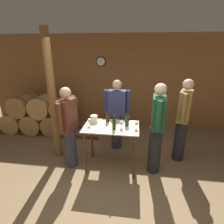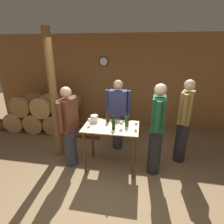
{
  "view_description": "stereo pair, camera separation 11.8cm",
  "coord_description": "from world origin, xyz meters",
  "px_view_note": "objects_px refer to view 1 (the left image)",
  "views": [
    {
      "loc": [
        0.37,
        -2.15,
        2.34
      ],
      "look_at": [
        -0.04,
        0.94,
        1.17
      ],
      "focal_mm": 28.0,
      "sensor_mm": 36.0,
      "label": 1
    },
    {
      "loc": [
        0.49,
        -2.13,
        2.34
      ],
      "look_at": [
        -0.04,
        0.94,
        1.17
      ],
      "focal_mm": 28.0,
      "sensor_mm": 36.0,
      "label": 2
    }
  ],
  "objects_px": {
    "wine_bottle_left": "(114,124)",
    "wooden_post": "(52,98)",
    "wine_glass_near_left": "(89,121)",
    "person_visitor_bearded": "(69,127)",
    "wine_glass_near_center": "(122,123)",
    "wine_bottle_far_left": "(107,117)",
    "wine_bottle_center": "(127,121)",
    "person_visitor_near_door": "(157,128)",
    "wine_glass_near_right": "(136,124)",
    "person_visitor_with_scarf": "(117,114)",
    "person_host": "(183,120)",
    "ice_bucket": "(94,119)"
  },
  "relations": [
    {
      "from": "wine_glass_near_left",
      "to": "person_visitor_bearded",
      "type": "height_order",
      "value": "person_visitor_bearded"
    },
    {
      "from": "wine_glass_near_center",
      "to": "ice_bucket",
      "type": "relative_size",
      "value": 0.94
    },
    {
      "from": "wine_glass_near_right",
      "to": "person_visitor_with_scarf",
      "type": "height_order",
      "value": "person_visitor_with_scarf"
    },
    {
      "from": "wine_bottle_far_left",
      "to": "wine_bottle_center",
      "type": "distance_m",
      "value": 0.42
    },
    {
      "from": "wine_glass_near_center",
      "to": "wine_bottle_far_left",
      "type": "bearing_deg",
      "value": 140.27
    },
    {
      "from": "ice_bucket",
      "to": "person_host",
      "type": "height_order",
      "value": "person_host"
    },
    {
      "from": "person_visitor_bearded",
      "to": "wooden_post",
      "type": "bearing_deg",
      "value": 142.93
    },
    {
      "from": "wine_bottle_far_left",
      "to": "person_visitor_with_scarf",
      "type": "xyz_separation_m",
      "value": [
        0.12,
        0.57,
        -0.14
      ]
    },
    {
      "from": "wine_bottle_far_left",
      "to": "wine_glass_near_right",
      "type": "height_order",
      "value": "wine_bottle_far_left"
    },
    {
      "from": "wine_bottle_left",
      "to": "person_host",
      "type": "distance_m",
      "value": 1.48
    },
    {
      "from": "wine_glass_near_left",
      "to": "person_visitor_bearded",
      "type": "relative_size",
      "value": 0.08
    },
    {
      "from": "wooden_post",
      "to": "person_visitor_with_scarf",
      "type": "bearing_deg",
      "value": 21.68
    },
    {
      "from": "person_visitor_bearded",
      "to": "person_visitor_near_door",
      "type": "distance_m",
      "value": 1.68
    },
    {
      "from": "wooden_post",
      "to": "wine_bottle_center",
      "type": "bearing_deg",
      "value": -7.25
    },
    {
      "from": "wine_bottle_left",
      "to": "person_host",
      "type": "xyz_separation_m",
      "value": [
        1.35,
        0.59,
        -0.08
      ]
    },
    {
      "from": "wine_bottle_center",
      "to": "wine_glass_near_left",
      "type": "xyz_separation_m",
      "value": [
        -0.71,
        -0.1,
        -0.01
      ]
    },
    {
      "from": "wine_bottle_center",
      "to": "wine_glass_near_left",
      "type": "height_order",
      "value": "wine_bottle_center"
    },
    {
      "from": "wooden_post",
      "to": "person_visitor_bearded",
      "type": "xyz_separation_m",
      "value": [
        0.42,
        -0.32,
        -0.47
      ]
    },
    {
      "from": "wine_bottle_left",
      "to": "ice_bucket",
      "type": "xyz_separation_m",
      "value": [
        -0.44,
        0.27,
        -0.03
      ]
    },
    {
      "from": "wine_bottle_left",
      "to": "person_visitor_bearded",
      "type": "distance_m",
      "value": 0.91
    },
    {
      "from": "wine_bottle_center",
      "to": "person_visitor_near_door",
      "type": "relative_size",
      "value": 0.16
    },
    {
      "from": "wine_glass_near_center",
      "to": "wine_bottle_center",
      "type": "bearing_deg",
      "value": 53.17
    },
    {
      "from": "wine_bottle_center",
      "to": "ice_bucket",
      "type": "relative_size",
      "value": 2.01
    },
    {
      "from": "ice_bucket",
      "to": "wine_glass_near_right",
      "type": "bearing_deg",
      "value": -13.32
    },
    {
      "from": "wine_bottle_left",
      "to": "wine_glass_near_center",
      "type": "distance_m",
      "value": 0.15
    },
    {
      "from": "person_visitor_with_scarf",
      "to": "wine_glass_near_left",
      "type": "bearing_deg",
      "value": -118.65
    },
    {
      "from": "wine_bottle_center",
      "to": "wine_bottle_left",
      "type": "bearing_deg",
      "value": -140.85
    },
    {
      "from": "wine_glass_near_left",
      "to": "wine_glass_near_right",
      "type": "bearing_deg",
      "value": -0.87
    },
    {
      "from": "wine_glass_near_left",
      "to": "person_visitor_near_door",
      "type": "distance_m",
      "value": 1.26
    },
    {
      "from": "person_host",
      "to": "person_visitor_near_door",
      "type": "height_order",
      "value": "person_host"
    },
    {
      "from": "wine_glass_near_right",
      "to": "person_visitor_near_door",
      "type": "height_order",
      "value": "person_visitor_near_door"
    },
    {
      "from": "person_visitor_near_door",
      "to": "wine_bottle_center",
      "type": "bearing_deg",
      "value": 172.52
    },
    {
      "from": "wine_glass_near_right",
      "to": "wooden_post",
      "type": "bearing_deg",
      "value": 169.91
    },
    {
      "from": "wine_glass_near_right",
      "to": "person_visitor_with_scarf",
      "type": "relative_size",
      "value": 0.08
    },
    {
      "from": "wooden_post",
      "to": "wine_glass_near_center",
      "type": "bearing_deg",
      "value": -12.42
    },
    {
      "from": "wine_bottle_far_left",
      "to": "wine_bottle_left",
      "type": "relative_size",
      "value": 0.97
    },
    {
      "from": "wine_glass_near_center",
      "to": "person_visitor_near_door",
      "type": "height_order",
      "value": "person_visitor_near_door"
    },
    {
      "from": "wine_glass_near_left",
      "to": "person_visitor_bearded",
      "type": "bearing_deg",
      "value": -176.47
    },
    {
      "from": "wine_glass_near_center",
      "to": "wine_glass_near_right",
      "type": "xyz_separation_m",
      "value": [
        0.27,
        0.01,
        0.0
      ]
    },
    {
      "from": "wine_glass_near_right",
      "to": "person_host",
      "type": "height_order",
      "value": "person_host"
    },
    {
      "from": "wine_glass_near_center",
      "to": "wine_glass_near_left",
      "type": "bearing_deg",
      "value": 177.49
    },
    {
      "from": "person_host",
      "to": "person_visitor_bearded",
      "type": "distance_m",
      "value": 2.31
    },
    {
      "from": "wooden_post",
      "to": "wine_bottle_center",
      "type": "relative_size",
      "value": 9.31
    },
    {
      "from": "wine_bottle_left",
      "to": "wine_glass_near_right",
      "type": "xyz_separation_m",
      "value": [
        0.4,
        0.07,
        -0.0
      ]
    },
    {
      "from": "wine_bottle_far_left",
      "to": "person_visitor_bearded",
      "type": "bearing_deg",
      "value": -160.97
    },
    {
      "from": "wine_bottle_far_left",
      "to": "wine_glass_near_right",
      "type": "distance_m",
      "value": 0.62
    },
    {
      "from": "wine_bottle_far_left",
      "to": "wine_bottle_left",
      "type": "height_order",
      "value": "wine_bottle_left"
    },
    {
      "from": "wine_glass_near_center",
      "to": "person_host",
      "type": "xyz_separation_m",
      "value": [
        1.22,
        0.53,
        -0.08
      ]
    },
    {
      "from": "ice_bucket",
      "to": "person_visitor_near_door",
      "type": "bearing_deg",
      "value": -7.56
    },
    {
      "from": "wine_bottle_left",
      "to": "wooden_post",
      "type": "bearing_deg",
      "value": 163.95
    }
  ]
}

